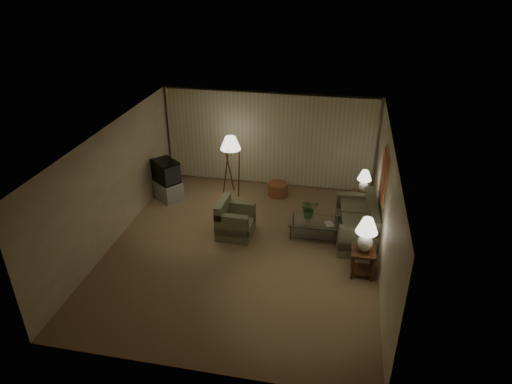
{
  "coord_description": "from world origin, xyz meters",
  "views": [
    {
      "loc": [
        1.97,
        -8.39,
        6.04
      ],
      "look_at": [
        0.19,
        0.6,
        1.17
      ],
      "focal_mm": 32.0,
      "sensor_mm": 36.0,
      "label": 1
    }
  ],
  "objects_px": {
    "table_lamp_near": "(366,232)",
    "floor_lamp": "(231,165)",
    "armchair": "(235,222)",
    "sofa": "(356,224)",
    "table_lamp_far": "(364,180)",
    "ottoman": "(278,189)",
    "tv_cabinet": "(168,189)",
    "vase": "(309,218)",
    "crt_tv": "(166,171)",
    "coffee_table": "(315,226)",
    "side_table_far": "(362,199)",
    "side_table_near": "(363,258)"
  },
  "relations": [
    {
      "from": "crt_tv",
      "to": "tv_cabinet",
      "type": "bearing_deg",
      "value": 0.0
    },
    {
      "from": "table_lamp_near",
      "to": "floor_lamp",
      "type": "xyz_separation_m",
      "value": [
        -3.53,
        2.97,
        -0.16
      ]
    },
    {
      "from": "side_table_far",
      "to": "coffee_table",
      "type": "relative_size",
      "value": 0.49
    },
    {
      "from": "table_lamp_far",
      "to": "floor_lamp",
      "type": "height_order",
      "value": "floor_lamp"
    },
    {
      "from": "sofa",
      "to": "tv_cabinet",
      "type": "distance_m",
      "value": 5.16
    },
    {
      "from": "sofa",
      "to": "coffee_table",
      "type": "xyz_separation_m",
      "value": [
        -0.94,
        -0.1,
        -0.11
      ]
    },
    {
      "from": "side_table_far",
      "to": "floor_lamp",
      "type": "height_order",
      "value": "floor_lamp"
    },
    {
      "from": "coffee_table",
      "to": "table_lamp_near",
      "type": "bearing_deg",
      "value": -48.85
    },
    {
      "from": "sofa",
      "to": "side_table_near",
      "type": "relative_size",
      "value": 3.07
    },
    {
      "from": "table_lamp_near",
      "to": "coffee_table",
      "type": "height_order",
      "value": "table_lamp_near"
    },
    {
      "from": "armchair",
      "to": "table_lamp_near",
      "type": "xyz_separation_m",
      "value": [
        2.95,
        -0.98,
        0.7
      ]
    },
    {
      "from": "armchair",
      "to": "ottoman",
      "type": "xyz_separation_m",
      "value": [
        0.68,
        2.17,
        -0.17
      ]
    },
    {
      "from": "table_lamp_far",
      "to": "ottoman",
      "type": "xyz_separation_m",
      "value": [
        -2.26,
        0.55,
        -0.78
      ]
    },
    {
      "from": "side_table_far",
      "to": "table_lamp_far",
      "type": "bearing_deg",
      "value": 45.0
    },
    {
      "from": "side_table_near",
      "to": "coffee_table",
      "type": "height_order",
      "value": "side_table_near"
    },
    {
      "from": "vase",
      "to": "armchair",
      "type": "bearing_deg",
      "value": -170.84
    },
    {
      "from": "sofa",
      "to": "floor_lamp",
      "type": "distance_m",
      "value": 3.79
    },
    {
      "from": "crt_tv",
      "to": "table_lamp_far",
      "type": "bearing_deg",
      "value": 40.38
    },
    {
      "from": "ottoman",
      "to": "crt_tv",
      "type": "bearing_deg",
      "value": -165.93
    },
    {
      "from": "armchair",
      "to": "crt_tv",
      "type": "relative_size",
      "value": 1.04
    },
    {
      "from": "coffee_table",
      "to": "vase",
      "type": "height_order",
      "value": "vase"
    },
    {
      "from": "sofa",
      "to": "table_lamp_far",
      "type": "distance_m",
      "value": 1.38
    },
    {
      "from": "tv_cabinet",
      "to": "vase",
      "type": "bearing_deg",
      "value": 21.95
    },
    {
      "from": "floor_lamp",
      "to": "armchair",
      "type": "bearing_deg",
      "value": -73.61
    },
    {
      "from": "floor_lamp",
      "to": "ottoman",
      "type": "relative_size",
      "value": 3.19
    },
    {
      "from": "table_lamp_near",
      "to": "table_lamp_far",
      "type": "height_order",
      "value": "table_lamp_near"
    },
    {
      "from": "table_lamp_far",
      "to": "armchair",
      "type": "bearing_deg",
      "value": -151.12
    },
    {
      "from": "coffee_table",
      "to": "vase",
      "type": "distance_m",
      "value": 0.25
    },
    {
      "from": "table_lamp_near",
      "to": "side_table_near",
      "type": "bearing_deg",
      "value": -172.87
    },
    {
      "from": "coffee_table",
      "to": "floor_lamp",
      "type": "distance_m",
      "value": 3.05
    },
    {
      "from": "table_lamp_near",
      "to": "floor_lamp",
      "type": "distance_m",
      "value": 4.62
    },
    {
      "from": "sofa",
      "to": "side_table_near",
      "type": "bearing_deg",
      "value": 2.62
    },
    {
      "from": "armchair",
      "to": "table_lamp_near",
      "type": "height_order",
      "value": "table_lamp_near"
    },
    {
      "from": "table_lamp_far",
      "to": "crt_tv",
      "type": "height_order",
      "value": "table_lamp_far"
    },
    {
      "from": "side_table_near",
      "to": "crt_tv",
      "type": "distance_m",
      "value": 5.75
    },
    {
      "from": "tv_cabinet",
      "to": "floor_lamp",
      "type": "height_order",
      "value": "floor_lamp"
    },
    {
      "from": "side_table_far",
      "to": "tv_cabinet",
      "type": "height_order",
      "value": "side_table_far"
    },
    {
      "from": "table_lamp_far",
      "to": "ottoman",
      "type": "relative_size",
      "value": 1.14
    },
    {
      "from": "sofa",
      "to": "side_table_far",
      "type": "height_order",
      "value": "sofa"
    },
    {
      "from": "table_lamp_near",
      "to": "floor_lamp",
      "type": "height_order",
      "value": "floor_lamp"
    },
    {
      "from": "ottoman",
      "to": "floor_lamp",
      "type": "bearing_deg",
      "value": -172.05
    },
    {
      "from": "table_lamp_far",
      "to": "vase",
      "type": "xyz_separation_m",
      "value": [
        -1.24,
        -1.35,
        -0.48
      ]
    },
    {
      "from": "sofa",
      "to": "table_lamp_near",
      "type": "distance_m",
      "value": 1.51
    },
    {
      "from": "coffee_table",
      "to": "crt_tv",
      "type": "bearing_deg",
      "value": 164.21
    },
    {
      "from": "table_lamp_far",
      "to": "coffee_table",
      "type": "xyz_separation_m",
      "value": [
        -1.09,
        -1.35,
        -0.68
      ]
    },
    {
      "from": "crt_tv",
      "to": "sofa",
      "type": "bearing_deg",
      "value": 26.44
    },
    {
      "from": "sofa",
      "to": "armchair",
      "type": "bearing_deg",
      "value": -86.08
    },
    {
      "from": "side_table_far",
      "to": "table_lamp_near",
      "type": "relative_size",
      "value": 0.78
    },
    {
      "from": "table_lamp_near",
      "to": "tv_cabinet",
      "type": "bearing_deg",
      "value": 155.12
    },
    {
      "from": "coffee_table",
      "to": "vase",
      "type": "xyz_separation_m",
      "value": [
        -0.15,
        -0.0,
        0.21
      ]
    }
  ]
}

